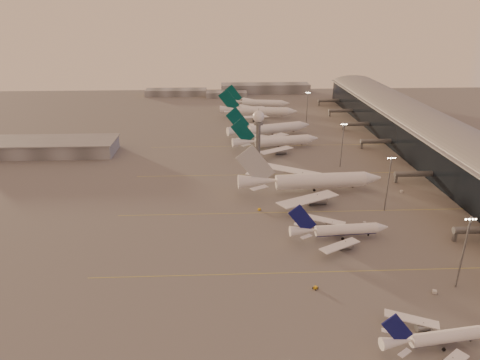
{
  "coord_description": "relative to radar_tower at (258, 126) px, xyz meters",
  "views": [
    {
      "loc": [
        -15.37,
        -109.54,
        82.58
      ],
      "look_at": [
        -7.21,
        73.76,
        7.78
      ],
      "focal_mm": 32.0,
      "sensor_mm": 36.0,
      "label": 1
    }
  ],
  "objects": [
    {
      "name": "ground",
      "position": [
        -5.0,
        -120.0,
        -20.95
      ],
      "size": [
        700.0,
        700.0,
        0.0
      ],
      "primitive_type": "plane",
      "color": "#5B5959",
      "rests_on": "ground"
    },
    {
      "name": "taxiway_markings",
      "position": [
        25.0,
        -64.0,
        -20.94
      ],
      "size": [
        180.0,
        185.25,
        0.02
      ],
      "color": "gold",
      "rests_on": "ground"
    },
    {
      "name": "terminal",
      "position": [
        102.88,
        -9.91,
        -10.43
      ],
      "size": [
        57.0,
        362.0,
        23.04
      ],
      "color": "black",
      "rests_on": "ground"
    },
    {
      "name": "hangar",
      "position": [
        -125.0,
        20.0,
        -16.63
      ],
      "size": [
        82.0,
        27.0,
        8.5
      ],
      "color": "slate",
      "rests_on": "ground"
    },
    {
      "name": "radar_tower",
      "position": [
        0.0,
        0.0,
        0.0
      ],
      "size": [
        6.4,
        6.4,
        31.1
      ],
      "color": "slate",
      "rests_on": "ground"
    },
    {
      "name": "mast_a",
      "position": [
        53.0,
        -120.0,
        -7.21
      ],
      "size": [
        3.6,
        0.56,
        25.0
      ],
      "color": "slate",
      "rests_on": "ground"
    },
    {
      "name": "mast_b",
      "position": [
        50.0,
        -65.0,
        -7.21
      ],
      "size": [
        3.6,
        0.56,
        25.0
      ],
      "color": "slate",
      "rests_on": "ground"
    },
    {
      "name": "mast_c",
      "position": [
        45.0,
        -10.0,
        -7.21
      ],
      "size": [
        3.6,
        0.56,
        25.0
      ],
      "color": "slate",
      "rests_on": "ground"
    },
    {
      "name": "mast_d",
      "position": [
        43.0,
        80.0,
        -7.21
      ],
      "size": [
        3.6,
        0.56,
        25.0
      ],
      "color": "slate",
      "rests_on": "ground"
    },
    {
      "name": "distant_horizon",
      "position": [
        -2.38,
        205.14,
        -17.06
      ],
      "size": [
        165.0,
        37.5,
        9.0
      ],
      "color": "slate",
      "rests_on": "ground"
    },
    {
      "name": "narrowbody_near",
      "position": [
        34.76,
        -145.12,
        -18.35
      ],
      "size": [
        32.81,
        26.04,
        12.85
      ],
      "color": "white",
      "rests_on": "ground"
    },
    {
      "name": "narrowbody_mid",
      "position": [
        23.69,
        -88.38,
        -17.82
      ],
      "size": [
        39.55,
        31.5,
        15.45
      ],
      "color": "white",
      "rests_on": "ground"
    },
    {
      "name": "widebody_white",
      "position": [
        21.69,
        -44.15,
        -16.67
      ],
      "size": [
        70.24,
        56.15,
        24.69
      ],
      "color": "white",
      "rests_on": "ground"
    },
    {
      "name": "greentail_a",
      "position": [
        13.52,
        23.76,
        -17.33
      ],
      "size": [
        56.06,
        44.9,
        20.51
      ],
      "color": "white",
      "rests_on": "ground"
    },
    {
      "name": "greentail_b",
      "position": [
        12.51,
        51.17,
        -17.0
      ],
      "size": [
        59.48,
        47.28,
        22.36
      ],
      "color": "white",
      "rests_on": "ground"
    },
    {
      "name": "greentail_c",
      "position": [
        9.28,
        103.77,
        -16.95
      ],
      "size": [
        62.34,
        50.12,
        22.66
      ],
      "color": "white",
      "rests_on": "ground"
    },
    {
      "name": "greentail_d",
      "position": [
        11.36,
        137.0,
        -17.36
      ],
      "size": [
        55.76,
        44.71,
        20.34
      ],
      "color": "white",
      "rests_on": "ground"
    },
    {
      "name": "gsv_catering_a",
      "position": [
        44.88,
        -123.17,
        -18.65
      ],
      "size": [
        6.08,
        3.87,
        4.61
      ],
      "color": "silver",
      "rests_on": "ground"
    },
    {
      "name": "gsv_tug_mid",
      "position": [
        8.3,
        -119.14,
        -20.48
      ],
      "size": [
        3.56,
        3.62,
        0.91
      ],
      "color": "gold",
      "rests_on": "ground"
    },
    {
      "name": "gsv_truck_b",
      "position": [
        37.7,
        -77.55,
        -19.77
      ],
      "size": [
        5.91,
        2.66,
        2.31
      ],
      "color": "silver",
      "rests_on": "ground"
    },
    {
      "name": "gsv_truck_c",
      "position": [
        -4.18,
        -62.53,
        -19.88
      ],
      "size": [
        5.36,
        4.37,
        2.09
      ],
      "color": "gold",
      "rests_on": "ground"
    },
    {
      "name": "gsv_catering_b",
      "position": [
        65.17,
        -46.45,
        -18.72
      ],
      "size": [
        5.49,
        2.7,
        4.46
      ],
      "color": "silver",
      "rests_on": "ground"
    },
    {
      "name": "gsv_tug_far",
      "position": [
        14.14,
        -17.0,
        -20.39
      ],
      "size": [
        3.48,
        4.34,
        1.08
      ],
      "color": "silver",
      "rests_on": "ground"
    },
    {
      "name": "gsv_tug_hangar",
      "position": [
        43.23,
        44.74,
        -20.51
      ],
      "size": [
        3.06,
        1.89,
        0.86
      ],
      "color": "silver",
      "rests_on": "ground"
    }
  ]
}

